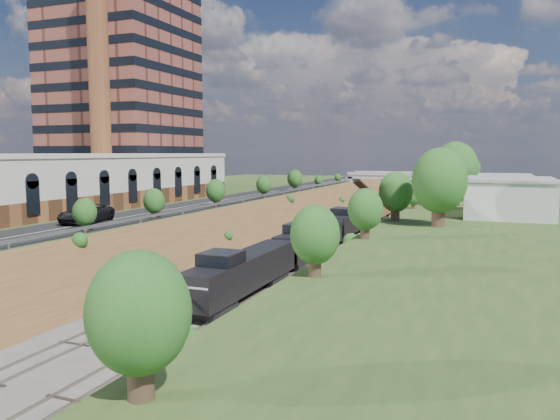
{
  "coord_description": "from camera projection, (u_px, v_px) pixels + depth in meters",
  "views": [
    {
      "loc": [
        21.83,
        -14.25,
        12.1
      ],
      "look_at": [
        0.63,
        39.82,
        6.0
      ],
      "focal_mm": 35.0,
      "sensor_mm": 36.0,
      "label": 1
    }
  ],
  "objects": [
    {
      "name": "embankment_right",
      "position": [
        405.0,
        242.0,
        73.95
      ],
      "size": [
        10.0,
        180.0,
        10.0
      ],
      "primitive_type": "cube",
      "rotation": [
        0.0,
        0.79,
        0.0
      ],
      "color": "brown",
      "rests_on": "ground"
    },
    {
      "name": "platform_left",
      "position": [
        135.0,
        211.0,
        89.66
      ],
      "size": [
        44.0,
        180.0,
        5.0
      ],
      "primitive_type": "cube",
      "color": "#354C1F",
      "rests_on": "ground"
    },
    {
      "name": "tree_right_large",
      "position": [
        439.0,
        181.0,
        52.27
      ],
      "size": [
        5.25,
        5.25,
        7.61
      ],
      "color": "#473323",
      "rests_on": "platform_right"
    },
    {
      "name": "white_building_far",
      "position": [
        502.0,
        188.0,
        81.85
      ],
      "size": [
        8.0,
        10.0,
        3.6
      ],
      "primitive_type": "cube",
      "color": "silver",
      "rests_on": "platform_right"
    },
    {
      "name": "rail_left_track",
      "position": [
        310.0,
        236.0,
        78.88
      ],
      "size": [
        1.58,
        180.0,
        0.18
      ],
      "primitive_type": "cube",
      "color": "gray",
      "rests_on": "ground"
    },
    {
      "name": "white_building_near",
      "position": [
        509.0,
        198.0,
        61.27
      ],
      "size": [
        9.0,
        12.0,
        4.0
      ],
      "primitive_type": "cube",
      "color": "silver",
      "rests_on": "platform_right"
    },
    {
      "name": "freight_train",
      "position": [
        372.0,
        209.0,
        93.17
      ],
      "size": [
        2.85,
        115.35,
        4.55
      ],
      "color": "black",
      "rests_on": "ground"
    },
    {
      "name": "tree_left_crest",
      "position": [
        50.0,
        215.0,
        44.45
      ],
      "size": [
        2.45,
        2.45,
        3.55
      ],
      "color": "#473323",
      "rests_on": "platform_left"
    },
    {
      "name": "smokestack",
      "position": [
        99.0,
        69.0,
        84.69
      ],
      "size": [
        3.2,
        3.2,
        40.0
      ],
      "primitive_type": "cylinder",
      "color": "brown",
      "rests_on": "platform_left"
    },
    {
      "name": "commercial_building",
      "position": [
        57.0,
        182.0,
        66.85
      ],
      "size": [
        14.3,
        62.3,
        7.0
      ],
      "color": "brown",
      "rests_on": "platform_left"
    },
    {
      "name": "guardrail",
      "position": [
        254.0,
        197.0,
        81.32
      ],
      "size": [
        0.1,
        171.0,
        0.7
      ],
      "color": "#99999E",
      "rests_on": "platform_left"
    },
    {
      "name": "highrise_tower",
      "position": [
        120.0,
        41.0,
        101.59
      ],
      "size": [
        22.0,
        22.0,
        53.9
      ],
      "color": "brown",
      "rests_on": "platform_left"
    },
    {
      "name": "suv",
      "position": [
        86.0,
        213.0,
        54.82
      ],
      "size": [
        4.26,
        7.21,
        1.88
      ],
      "primitive_type": "imported",
      "rotation": [
        0.0,
        0.0,
        0.18
      ],
      "color": "black",
      "rests_on": "road"
    },
    {
      "name": "embankment_left",
      "position": [
        257.0,
        234.0,
        81.93
      ],
      "size": [
        10.0,
        180.0,
        10.0
      ],
      "primitive_type": "cube",
      "rotation": [
        0.0,
        0.79,
        0.0
      ],
      "color": "brown",
      "rests_on": "ground"
    },
    {
      "name": "road",
      "position": [
        230.0,
        199.0,
        83.04
      ],
      "size": [
        8.0,
        180.0,
        0.1
      ],
      "primitive_type": "cube",
      "color": "black",
      "rests_on": "platform_left"
    },
    {
      "name": "overpass",
      "position": [
        399.0,
        182.0,
        134.84
      ],
      "size": [
        24.5,
        8.3,
        7.4
      ],
      "color": "gray",
      "rests_on": "ground"
    },
    {
      "name": "rail_right_track",
      "position": [
        345.0,
        238.0,
        76.99
      ],
      "size": [
        1.58,
        180.0,
        0.18
      ],
      "primitive_type": "cube",
      "color": "gray",
      "rests_on": "ground"
    }
  ]
}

